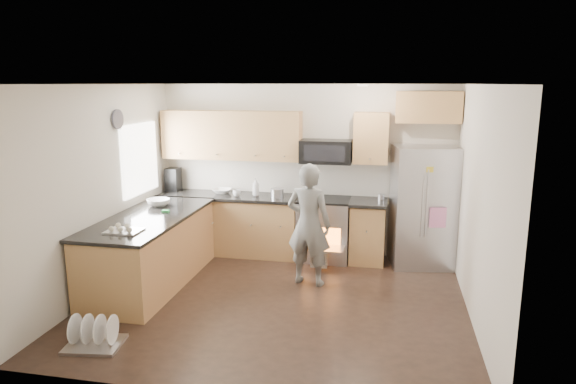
% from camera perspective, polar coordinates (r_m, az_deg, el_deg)
% --- Properties ---
extents(ground, '(4.50, 4.50, 0.00)m').
position_cam_1_polar(ground, '(6.40, -1.23, -12.06)').
color(ground, black).
rests_on(ground, ground).
extents(room_shell, '(4.54, 4.04, 2.62)m').
position_cam_1_polar(room_shell, '(5.95, -1.62, 2.94)').
color(room_shell, beige).
rests_on(room_shell, ground).
extents(back_cabinet_run, '(4.45, 0.64, 2.50)m').
position_cam_1_polar(back_cabinet_run, '(7.86, -2.67, -0.10)').
color(back_cabinet_run, '#B57B48').
rests_on(back_cabinet_run, ground).
extents(peninsula, '(0.96, 2.36, 1.02)m').
position_cam_1_polar(peninsula, '(7.02, -14.96, -6.24)').
color(peninsula, '#B57B48').
rests_on(peninsula, ground).
extents(stove_range, '(0.76, 0.97, 1.79)m').
position_cam_1_polar(stove_range, '(7.70, 4.05, -2.57)').
color(stove_range, '#B7B7BC').
rests_on(stove_range, ground).
extents(refrigerator, '(0.96, 0.80, 1.74)m').
position_cam_1_polar(refrigerator, '(7.62, 14.73, -1.59)').
color(refrigerator, '#B7B7BC').
rests_on(refrigerator, ground).
extents(person, '(0.65, 0.48, 1.62)m').
position_cam_1_polar(person, '(6.69, 2.33, -3.64)').
color(person, gray).
rests_on(person, ground).
extents(dish_rack, '(0.59, 0.50, 0.34)m').
position_cam_1_polar(dish_rack, '(5.74, -20.72, -14.90)').
color(dish_rack, '#B7B7BC').
rests_on(dish_rack, ground).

